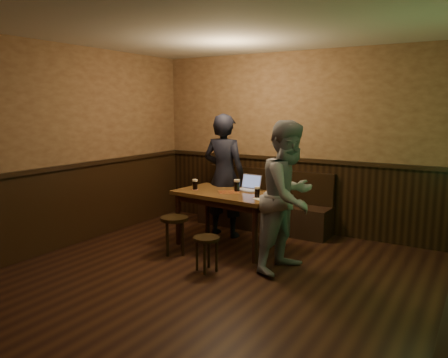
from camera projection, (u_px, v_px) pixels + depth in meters
room at (201, 180)px, 4.52m from camera, size 5.04×6.04×2.84m
bench at (264, 209)px, 7.06m from camera, size 2.20×0.50×0.95m
pub_table at (229, 199)px, 6.06m from camera, size 1.53×0.96×0.79m
stool_left at (175, 224)px, 5.82m from camera, size 0.41×0.41×0.50m
stool_right at (207, 244)px, 5.20m from camera, size 0.41×0.41×0.42m
pint_left at (195, 184)px, 6.21m from camera, size 0.10×0.10×0.15m
pint_mid at (237, 185)px, 6.08m from camera, size 0.11×0.11×0.17m
pint_right at (257, 192)px, 5.67m from camera, size 0.09×0.09×0.14m
laptop at (249, 186)px, 6.16m from camera, size 0.33×0.28×0.22m
menu at (262, 199)px, 5.56m from camera, size 0.26×0.22×0.00m
person_suit at (224, 176)px, 6.56m from camera, size 0.69×0.47×1.85m
person_grey at (289, 197)px, 5.16m from camera, size 0.83×0.99×1.80m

